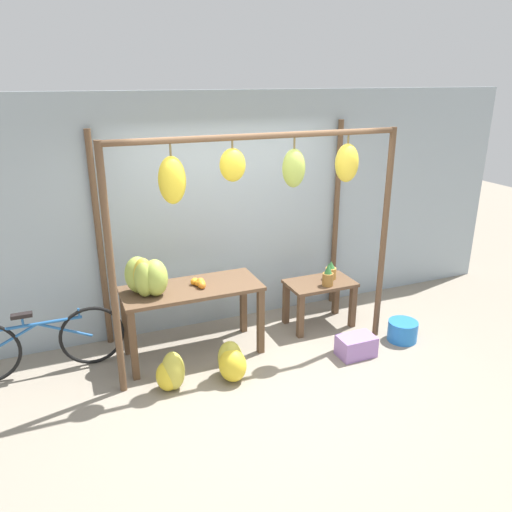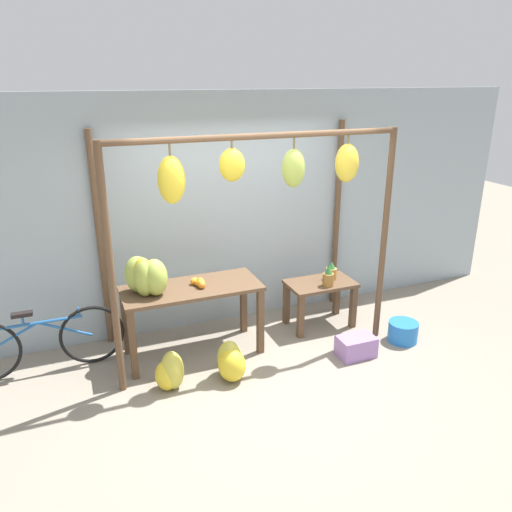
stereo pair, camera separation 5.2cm
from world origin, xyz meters
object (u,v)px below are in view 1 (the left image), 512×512
(banana_pile_on_table, at_px, (146,277))
(banana_pile_ground_left, at_px, (171,373))
(pineapple_cluster, at_px, (329,274))
(fruit_crate_white, at_px, (356,346))
(orange_pile, at_px, (199,283))
(blue_bucket, at_px, (402,331))
(parked_bicycle, at_px, (40,343))
(banana_pile_ground_right, at_px, (232,361))

(banana_pile_on_table, bearing_deg, banana_pile_ground_left, -81.83)
(pineapple_cluster, xyz_separation_m, fruit_crate_white, (-0.07, -0.76, -0.57))
(pineapple_cluster, distance_m, banana_pile_ground_left, 2.26)
(orange_pile, xyz_separation_m, pineapple_cluster, (1.63, 0.04, -0.16))
(pineapple_cluster, bearing_deg, banana_pile_on_table, -178.96)
(banana_pile_ground_left, bearing_deg, orange_pile, 49.63)
(orange_pile, distance_m, blue_bucket, 2.46)
(banana_pile_on_table, height_order, banana_pile_ground_left, banana_pile_on_table)
(fruit_crate_white, height_order, blue_bucket, blue_bucket)
(banana_pile_on_table, bearing_deg, parked_bicycle, 168.16)
(banana_pile_ground_right, bearing_deg, fruit_crate_white, -4.79)
(banana_pile_on_table, distance_m, blue_bucket, 3.03)
(orange_pile, height_order, blue_bucket, orange_pile)
(banana_pile_ground_left, bearing_deg, banana_pile_on_table, 98.17)
(parked_bicycle, bearing_deg, banana_pile_on_table, -11.84)
(pineapple_cluster, xyz_separation_m, banana_pile_ground_right, (-1.49, -0.64, -0.50))
(banana_pile_on_table, relative_size, pineapple_cluster, 1.54)
(orange_pile, height_order, banana_pile_ground_right, orange_pile)
(banana_pile_ground_left, bearing_deg, blue_bucket, -1.35)
(orange_pile, bearing_deg, banana_pile_ground_left, -130.37)
(orange_pile, xyz_separation_m, blue_bucket, (2.26, -0.63, -0.73))
(pineapple_cluster, xyz_separation_m, banana_pile_ground_left, (-2.11, -0.60, -0.50))
(orange_pile, bearing_deg, banana_pile_ground_right, -76.83)
(pineapple_cluster, bearing_deg, fruit_crate_white, -95.07)
(parked_bicycle, bearing_deg, banana_pile_ground_left, -34.13)
(pineapple_cluster, bearing_deg, banana_pile_ground_right, -156.85)
(orange_pile, bearing_deg, fruit_crate_white, -24.69)
(banana_pile_ground_right, bearing_deg, parked_bicycle, 155.24)
(pineapple_cluster, relative_size, fruit_crate_white, 0.75)
(banana_pile_ground_left, distance_m, banana_pile_ground_right, 0.62)
(banana_pile_ground_right, relative_size, blue_bucket, 1.36)
(banana_pile_on_table, distance_m, fruit_crate_white, 2.42)
(fruit_crate_white, height_order, parked_bicycle, parked_bicycle)
(banana_pile_ground_left, relative_size, blue_bucket, 1.19)
(banana_pile_ground_left, height_order, fruit_crate_white, banana_pile_ground_left)
(orange_pile, bearing_deg, pineapple_cluster, 1.32)
(blue_bucket, distance_m, parked_bicycle, 4.01)
(orange_pile, xyz_separation_m, fruit_crate_white, (1.57, -0.72, -0.73))
(banana_pile_ground_left, height_order, blue_bucket, banana_pile_ground_left)
(orange_pile, distance_m, pineapple_cluster, 1.64)
(orange_pile, height_order, banana_pile_ground_left, orange_pile)
(banana_pile_ground_left, height_order, parked_bicycle, parked_bicycle)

